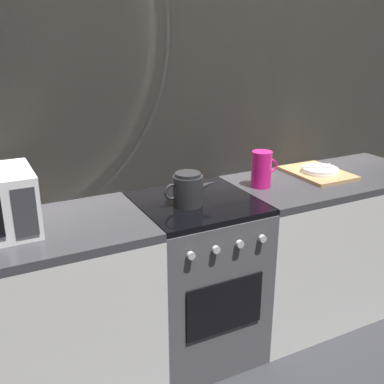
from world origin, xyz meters
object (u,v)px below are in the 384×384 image
(stove_unit, at_px, (196,278))
(pitcher, at_px, (262,169))
(kettle, at_px, (188,189))
(dish_pile, at_px, (318,172))

(stove_unit, bearing_deg, pitcher, 4.56)
(kettle, distance_m, dish_pile, 0.92)
(kettle, distance_m, pitcher, 0.49)
(kettle, height_order, dish_pile, kettle)
(pitcher, bearing_deg, dish_pile, 2.71)
(stove_unit, height_order, pitcher, pitcher)
(stove_unit, relative_size, dish_pile, 2.25)
(kettle, height_order, pitcher, pitcher)
(stove_unit, bearing_deg, kettle, -152.68)
(kettle, relative_size, dish_pile, 0.71)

